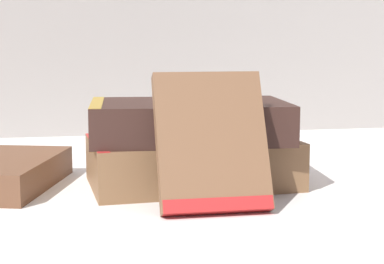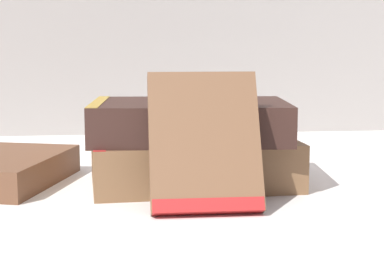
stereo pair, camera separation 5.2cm
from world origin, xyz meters
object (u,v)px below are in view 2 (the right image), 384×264
object	(u,v)px
book_flat_top	(185,121)
book_leaning_front	(205,147)
book_flat_bottom	(188,162)
pocket_watch	(234,99)

from	to	relation	value
book_flat_top	book_leaning_front	bearing A→B (deg)	-79.86
book_flat_bottom	book_leaning_front	size ratio (longest dim) A/B	1.77
pocket_watch	book_leaning_front	bearing A→B (deg)	-115.01
book_flat_bottom	pocket_watch	distance (m)	0.08
book_flat_bottom	book_leaning_front	world-z (taller)	book_leaning_front
book_flat_bottom	book_flat_top	size ratio (longest dim) A/B	1.05
book_flat_bottom	book_flat_top	xyz separation A→B (m)	(-0.00, -0.01, 0.04)
book_leaning_front	pocket_watch	distance (m)	0.10
book_leaning_front	pocket_watch	bearing A→B (deg)	64.99
book_flat_bottom	pocket_watch	size ratio (longest dim) A/B	4.56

